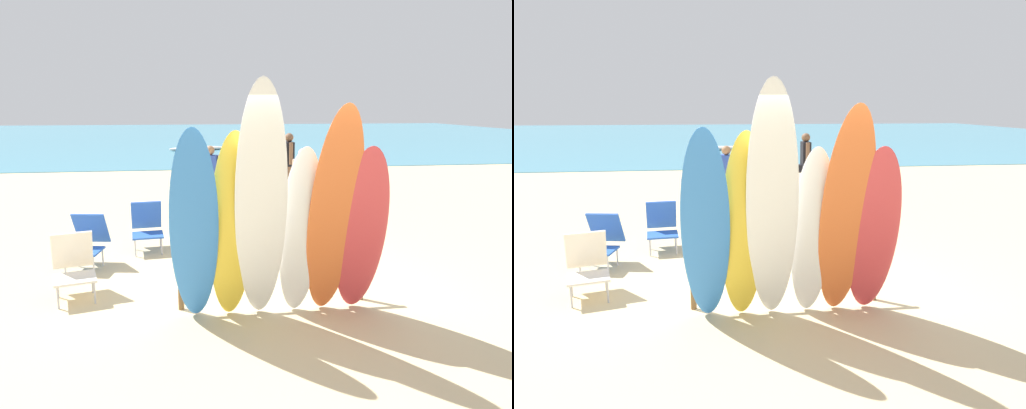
% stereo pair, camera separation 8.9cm
% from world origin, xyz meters
% --- Properties ---
extents(ground, '(60.00, 60.00, 0.00)m').
position_xyz_m(ground, '(0.00, 14.00, 0.00)').
color(ground, '#D3BC8C').
extents(ocean_water, '(60.00, 40.00, 0.02)m').
position_xyz_m(ocean_water, '(0.00, 32.49, 0.01)').
color(ocean_water, teal).
rests_on(ocean_water, ground).
extents(surfboard_rack, '(2.36, 0.07, 0.64)m').
position_xyz_m(surfboard_rack, '(0.00, 0.00, 0.49)').
color(surfboard_rack, brown).
rests_on(surfboard_rack, ground).
extents(surfboard_blue_0, '(0.52, 0.85, 2.22)m').
position_xyz_m(surfboard_blue_0, '(-0.95, -0.56, 1.11)').
color(surfboard_blue_0, '#337AD1').
rests_on(surfboard_blue_0, ground).
extents(surfboard_yellow_1, '(0.53, 0.70, 2.18)m').
position_xyz_m(surfboard_yellow_1, '(-0.54, -0.48, 1.09)').
color(surfboard_yellow_1, yellow).
rests_on(surfboard_yellow_1, ground).
extents(surfboard_white_2, '(0.65, 1.04, 2.68)m').
position_xyz_m(surfboard_white_2, '(-0.25, -0.63, 1.34)').
color(surfboard_white_2, white).
rests_on(surfboard_white_2, ground).
extents(surfboard_white_3, '(0.48, 0.59, 2.01)m').
position_xyz_m(surfboard_white_3, '(0.22, -0.44, 1.00)').
color(surfboard_white_3, white).
rests_on(surfboard_white_3, ground).
extents(surfboard_orange_4, '(0.57, 0.82, 2.44)m').
position_xyz_m(surfboard_orange_4, '(0.56, -0.55, 1.22)').
color(surfboard_orange_4, orange).
rests_on(surfboard_orange_4, ground).
extents(surfboard_red_5, '(0.63, 0.76, 2.02)m').
position_xyz_m(surfboard_red_5, '(0.91, -0.49, 1.01)').
color(surfboard_red_5, '#D13D42').
rests_on(surfboard_red_5, ground).
extents(beachgoer_photographing, '(0.50, 0.38, 1.54)m').
position_xyz_m(beachgoer_photographing, '(1.32, 4.04, 0.89)').
color(beachgoer_photographing, beige).
rests_on(beachgoer_photographing, ground).
extents(beachgoer_midbeach, '(0.50, 0.36, 1.51)m').
position_xyz_m(beachgoer_midbeach, '(-0.51, 5.28, 0.87)').
color(beachgoer_midbeach, '#9E704C').
rests_on(beachgoer_midbeach, ground).
extents(beachgoer_strolling, '(0.43, 0.63, 1.67)m').
position_xyz_m(beachgoer_strolling, '(1.64, 6.97, 0.96)').
color(beachgoer_strolling, brown).
rests_on(beachgoer_strolling, ground).
extents(beach_chair_red, '(0.58, 0.75, 0.81)m').
position_xyz_m(beach_chair_red, '(-1.71, 2.55, 0.43)').
color(beach_chair_red, '#B7B7BC').
rests_on(beach_chair_red, ground).
extents(beach_chair_blue, '(0.61, 0.79, 0.81)m').
position_xyz_m(beach_chair_blue, '(-2.52, 1.78, 0.43)').
color(beach_chair_blue, '#B7B7BC').
rests_on(beach_chair_blue, ground).
extents(beach_chair_striped, '(0.65, 0.77, 0.83)m').
position_xyz_m(beach_chair_striped, '(-2.47, 0.62, 0.43)').
color(beach_chair_striped, '#B7B7BC').
rests_on(beach_chair_striped, ground).
extents(distant_boat, '(3.13, 1.19, 0.25)m').
position_xyz_m(distant_boat, '(-0.48, 20.13, 0.11)').
color(distant_boat, silver).
rests_on(distant_boat, ground).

